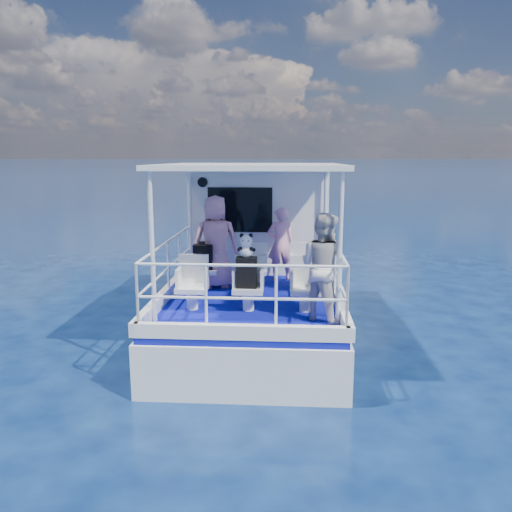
{
  "coord_description": "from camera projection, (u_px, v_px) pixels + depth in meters",
  "views": [
    {
      "loc": [
        0.6,
        -8.7,
        3.29
      ],
      "look_at": [
        0.08,
        -0.4,
        1.64
      ],
      "focal_mm": 35.0,
      "sensor_mm": 36.0,
      "label": 1
    }
  ],
  "objects": [
    {
      "name": "passenger_stbd_aft",
      "position": [
        323.0,
        267.0,
        7.35
      ],
      "size": [
        0.99,
        0.96,
        1.61
      ],
      "primitive_type": "imported",
      "rotation": [
        0.0,
        0.0,
        2.47
      ],
      "color": "silver",
      "rests_on": "deck"
    },
    {
      "name": "seat_center_aft",
      "position": [
        248.0,
        298.0,
        7.9
      ],
      "size": [
        0.48,
        0.46,
        0.38
      ],
      "primitive_type": "cube",
      "color": "silver",
      "rests_on": "deck"
    },
    {
      "name": "seat_port_fwd",
      "position": [
        205.0,
        278.0,
        9.23
      ],
      "size": [
        0.48,
        0.46,
        0.38
      ],
      "primitive_type": "cube",
      "color": "silver",
      "rests_on": "deck"
    },
    {
      "name": "passenger_stbd_fwd",
      "position": [
        281.0,
        244.0,
        9.74
      ],
      "size": [
        0.57,
        0.42,
        1.45
      ],
      "primitive_type": "imported",
      "rotation": [
        0.0,
        0.0,
        3.28
      ],
      "color": "pink",
      "rests_on": "deck"
    },
    {
      "name": "canopy",
      "position": [
        252.0,
        166.0,
        8.39
      ],
      "size": [
        3.0,
        3.2,
        0.08
      ],
      "primitive_type": "cube",
      "color": "white",
      "rests_on": "cabin"
    },
    {
      "name": "railings",
      "position": [
        251.0,
        272.0,
        8.36
      ],
      "size": [
        2.84,
        3.59,
        1.0
      ],
      "primitive_type": null,
      "color": "white",
      "rests_on": "deck"
    },
    {
      "name": "backpack_port",
      "position": [
        203.0,
        257.0,
        9.07
      ],
      "size": [
        0.35,
        0.2,
        0.46
      ],
      "primitive_type": "cube",
      "color": "black",
      "rests_on": "seat_port_fwd"
    },
    {
      "name": "panda",
      "position": [
        246.0,
        245.0,
        7.73
      ],
      "size": [
        0.24,
        0.2,
        0.37
      ],
      "primitive_type": null,
      "color": "white",
      "rests_on": "backpack_center"
    },
    {
      "name": "cabin",
      "position": [
        260.0,
        217.0,
        11.06
      ],
      "size": [
        2.85,
        2.0,
        2.2
      ],
      "primitive_type": "cube",
      "color": "white",
      "rests_on": "deck"
    },
    {
      "name": "compact_camera",
      "position": [
        202.0,
        243.0,
        9.03
      ],
      "size": [
        0.1,
        0.06,
        0.06
      ],
      "primitive_type": "cube",
      "color": "black",
      "rests_on": "backpack_port"
    },
    {
      "name": "seat_port_aft",
      "position": [
        192.0,
        297.0,
        7.96
      ],
      "size": [
        0.48,
        0.46,
        0.38
      ],
      "primitive_type": "cube",
      "color": "silver",
      "rests_on": "deck"
    },
    {
      "name": "seat_stbd_aft",
      "position": [
        305.0,
        299.0,
        7.85
      ],
      "size": [
        0.48,
        0.46,
        0.38
      ],
      "primitive_type": "cube",
      "color": "silver",
      "rests_on": "deck"
    },
    {
      "name": "backpack_center",
      "position": [
        247.0,
        272.0,
        7.79
      ],
      "size": [
        0.32,
        0.18,
        0.48
      ],
      "primitive_type": "cube",
      "color": "black",
      "rests_on": "seat_center_aft"
    },
    {
      "name": "hull",
      "position": [
        256.0,
        321.0,
        10.17
      ],
      "size": [
        3.0,
        7.0,
        1.6
      ],
      "primitive_type": "cube",
      "color": "white",
      "rests_on": "ground"
    },
    {
      "name": "passenger_port_fwd",
      "position": [
        216.0,
        242.0,
        9.17
      ],
      "size": [
        0.71,
        0.56,
        1.72
      ],
      "primitive_type": "imported",
      "rotation": [
        0.0,
        0.0,
        3.3
      ],
      "color": "pink",
      "rests_on": "deck"
    },
    {
      "name": "seat_stbd_fwd",
      "position": [
        303.0,
        280.0,
        9.12
      ],
      "size": [
        0.48,
        0.46,
        0.38
      ],
      "primitive_type": "cube",
      "color": "silver",
      "rests_on": "deck"
    },
    {
      "name": "canopy_posts",
      "position": [
        252.0,
        234.0,
        8.56
      ],
      "size": [
        2.77,
        2.97,
        2.2
      ],
      "color": "white",
      "rests_on": "deck"
    },
    {
      "name": "ground",
      "position": [
        253.0,
        339.0,
        9.19
      ],
      "size": [
        2000.0,
        2000.0,
        0.0
      ],
      "primitive_type": "plane",
      "color": "#08183E",
      "rests_on": "ground"
    },
    {
      "name": "deck",
      "position": [
        256.0,
        281.0,
        10.01
      ],
      "size": [
        2.9,
        6.9,
        0.1
      ],
      "primitive_type": "cube",
      "color": "#0A0E8F",
      "rests_on": "hull"
    },
    {
      "name": "seat_center_fwd",
      "position": [
        254.0,
        279.0,
        9.18
      ],
      "size": [
        0.48,
        0.46,
        0.38
      ],
      "primitive_type": "cube",
      "color": "silver",
      "rests_on": "deck"
    }
  ]
}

